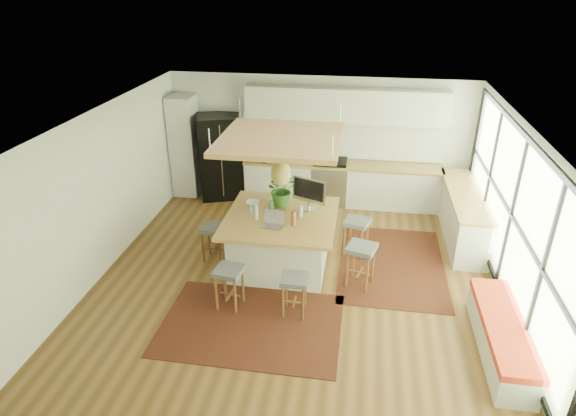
% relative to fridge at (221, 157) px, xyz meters
% --- Properties ---
extents(floor, '(7.00, 7.00, 0.00)m').
position_rel_fridge_xyz_m(floor, '(2.13, -3.15, -0.93)').
color(floor, '#533617').
rests_on(floor, ground).
extents(ceiling, '(7.00, 7.00, 0.00)m').
position_rel_fridge_xyz_m(ceiling, '(2.13, -3.15, 1.78)').
color(ceiling, white).
rests_on(ceiling, ground).
extents(wall_back, '(6.50, 0.00, 6.50)m').
position_rel_fridge_xyz_m(wall_back, '(2.13, 0.35, 0.42)').
color(wall_back, silver).
rests_on(wall_back, ground).
extents(wall_front, '(6.50, 0.00, 6.50)m').
position_rel_fridge_xyz_m(wall_front, '(2.13, -6.65, 0.42)').
color(wall_front, silver).
rests_on(wall_front, ground).
extents(wall_left, '(0.00, 7.00, 7.00)m').
position_rel_fridge_xyz_m(wall_left, '(-1.12, -3.15, 0.42)').
color(wall_left, silver).
rests_on(wall_left, ground).
extents(wall_right, '(0.00, 7.00, 7.00)m').
position_rel_fridge_xyz_m(wall_right, '(5.38, -3.15, 0.42)').
color(wall_right, silver).
rests_on(wall_right, ground).
extents(window_wall, '(0.10, 6.20, 2.60)m').
position_rel_fridge_xyz_m(window_wall, '(5.35, -3.15, 0.47)').
color(window_wall, black).
rests_on(window_wall, wall_right).
extents(pantry, '(0.55, 0.60, 2.25)m').
position_rel_fridge_xyz_m(pantry, '(-0.82, 0.03, 0.20)').
color(pantry, silver).
rests_on(pantry, floor).
extents(back_counter_base, '(4.20, 0.60, 0.88)m').
position_rel_fridge_xyz_m(back_counter_base, '(2.68, 0.03, -0.49)').
color(back_counter_base, silver).
rests_on(back_counter_base, floor).
extents(back_counter_top, '(4.24, 0.64, 0.05)m').
position_rel_fridge_xyz_m(back_counter_top, '(2.68, 0.03, -0.03)').
color(back_counter_top, olive).
rests_on(back_counter_top, back_counter_base).
extents(backsplash, '(4.20, 0.02, 0.80)m').
position_rel_fridge_xyz_m(backsplash, '(2.68, 0.33, 0.43)').
color(backsplash, white).
rests_on(backsplash, wall_back).
extents(upper_cabinets, '(4.20, 0.34, 0.70)m').
position_rel_fridge_xyz_m(upper_cabinets, '(2.68, 0.17, 1.22)').
color(upper_cabinets, silver).
rests_on(upper_cabinets, wall_back).
extents(range, '(0.76, 0.62, 1.00)m').
position_rel_fridge_xyz_m(range, '(2.43, 0.03, -0.43)').
color(range, '#A5A5AA').
rests_on(range, floor).
extents(right_counter_base, '(0.60, 2.50, 0.88)m').
position_rel_fridge_xyz_m(right_counter_base, '(5.06, -1.15, -0.49)').
color(right_counter_base, silver).
rests_on(right_counter_base, floor).
extents(right_counter_top, '(0.64, 2.54, 0.05)m').
position_rel_fridge_xyz_m(right_counter_top, '(5.06, -1.15, -0.03)').
color(right_counter_top, olive).
rests_on(right_counter_top, right_counter_base).
extents(window_bench, '(0.52, 2.00, 0.50)m').
position_rel_fridge_xyz_m(window_bench, '(5.08, -4.35, -0.68)').
color(window_bench, silver).
rests_on(window_bench, floor).
extents(ceiling_panel, '(1.86, 1.86, 0.80)m').
position_rel_fridge_xyz_m(ceiling_panel, '(1.83, -2.75, 1.12)').
color(ceiling_panel, olive).
rests_on(ceiling_panel, ceiling).
extents(rug_near, '(2.60, 1.80, 0.01)m').
position_rel_fridge_xyz_m(rug_near, '(1.66, -4.34, -0.92)').
color(rug_near, black).
rests_on(rug_near, floor).
extents(rug_right, '(1.80, 2.60, 0.01)m').
position_rel_fridge_xyz_m(rug_right, '(3.73, -2.37, -0.92)').
color(rug_right, black).
rests_on(rug_right, floor).
extents(fridge, '(1.11, 0.99, 1.87)m').
position_rel_fridge_xyz_m(fridge, '(0.00, 0.00, 0.00)').
color(fridge, black).
rests_on(fridge, floor).
extents(island, '(1.85, 1.85, 0.93)m').
position_rel_fridge_xyz_m(island, '(1.80, -2.64, -0.46)').
color(island, olive).
rests_on(island, floor).
extents(stool_near_left, '(0.45, 0.45, 0.68)m').
position_rel_fridge_xyz_m(stool_near_left, '(1.24, -3.95, -0.57)').
color(stool_near_left, '#494C51').
rests_on(stool_near_left, floor).
extents(stool_near_right, '(0.39, 0.39, 0.65)m').
position_rel_fridge_xyz_m(stool_near_right, '(2.24, -3.98, -0.57)').
color(stool_near_right, '#494C51').
rests_on(stool_near_right, floor).
extents(stool_right_front, '(0.54, 0.54, 0.73)m').
position_rel_fridge_xyz_m(stool_right_front, '(3.18, -3.07, -0.57)').
color(stool_right_front, '#494C51').
rests_on(stool_right_front, floor).
extents(stool_right_back, '(0.51, 0.51, 0.69)m').
position_rel_fridge_xyz_m(stool_right_back, '(3.08, -2.11, -0.57)').
color(stool_right_back, '#494C51').
rests_on(stool_right_back, floor).
extents(stool_left_side, '(0.41, 0.41, 0.66)m').
position_rel_fridge_xyz_m(stool_left_side, '(0.61, -2.68, -0.57)').
color(stool_left_side, '#494C51').
rests_on(stool_left_side, floor).
extents(laptop, '(0.39, 0.41, 0.26)m').
position_rel_fridge_xyz_m(laptop, '(1.74, -3.03, 0.12)').
color(laptop, '#A5A5AA').
rests_on(laptop, island).
extents(monitor, '(0.67, 0.45, 0.58)m').
position_rel_fridge_xyz_m(monitor, '(2.24, -2.31, 0.26)').
color(monitor, '#A5A5AA').
rests_on(monitor, island).
extents(microwave, '(0.66, 0.47, 0.40)m').
position_rel_fridge_xyz_m(microwave, '(0.88, 0.02, 0.20)').
color(microwave, '#A5A5AA').
rests_on(microwave, back_counter_top).
extents(island_plant, '(0.75, 0.77, 0.46)m').
position_rel_fridge_xyz_m(island_plant, '(1.75, -2.19, 0.24)').
color(island_plant, '#1E4C19').
rests_on(island_plant, island).
extents(island_bowl, '(0.26, 0.26, 0.06)m').
position_rel_fridge_xyz_m(island_bowl, '(1.24, -2.26, 0.03)').
color(island_bowl, beige).
rests_on(island_bowl, island).
extents(island_bottle_0, '(0.07, 0.07, 0.19)m').
position_rel_fridge_xyz_m(island_bottle_0, '(1.25, -2.54, 0.10)').
color(island_bottle_0, '#36CED9').
rests_on(island_bottle_0, island).
extents(island_bottle_1, '(0.07, 0.07, 0.19)m').
position_rel_fridge_xyz_m(island_bottle_1, '(1.40, -2.79, 0.10)').
color(island_bottle_1, silver).
rests_on(island_bottle_1, island).
extents(island_bottle_2, '(0.07, 0.07, 0.19)m').
position_rel_fridge_xyz_m(island_bottle_2, '(2.05, -2.94, 0.10)').
color(island_bottle_2, '#994333').
rests_on(island_bottle_2, island).
extents(island_bottle_3, '(0.07, 0.07, 0.19)m').
position_rel_fridge_xyz_m(island_bottle_3, '(2.15, -2.59, 0.10)').
color(island_bottle_3, beige).
rests_on(island_bottle_3, island).
extents(island_bottle_4, '(0.07, 0.07, 0.19)m').
position_rel_fridge_xyz_m(island_bottle_4, '(1.60, -2.39, 0.10)').
color(island_bottle_4, '#46754B').
rests_on(island_bottle_4, island).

